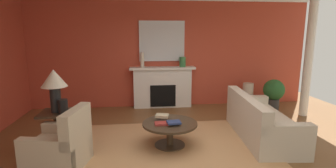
% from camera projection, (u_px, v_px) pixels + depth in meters
% --- Properties ---
extents(ground_plane, '(9.70, 9.70, 0.00)m').
position_uv_depth(ground_plane, '(184.00, 149.00, 4.68)').
color(ground_plane, brown).
extents(wall_fireplace, '(8.06, 0.12, 3.05)m').
position_uv_depth(wall_fireplace, '(167.00, 52.00, 7.28)').
color(wall_fireplace, '#B7422D').
rests_on(wall_fireplace, ground_plane).
extents(area_rug, '(3.58, 2.49, 0.01)m').
position_uv_depth(area_rug, '(170.00, 145.00, 4.81)').
color(area_rug, tan).
rests_on(area_rug, ground_plane).
extents(fireplace, '(1.80, 0.35, 1.14)m').
position_uv_depth(fireplace, '(163.00, 88.00, 7.25)').
color(fireplace, white).
rests_on(fireplace, ground_plane).
extents(mantel_mirror, '(1.25, 0.04, 1.09)m').
position_uv_depth(mantel_mirror, '(162.00, 41.00, 7.12)').
color(mantel_mirror, silver).
extents(sofa, '(1.08, 2.17, 0.85)m').
position_uv_depth(sofa, '(260.00, 123.00, 5.14)').
color(sofa, beige).
rests_on(sofa, ground_plane).
extents(armchair_near_window, '(0.94, 0.94, 0.95)m').
position_uv_depth(armchair_near_window, '(60.00, 149.00, 3.99)').
color(armchair_near_window, '#C1B293').
rests_on(armchair_near_window, ground_plane).
extents(coffee_table, '(1.00, 1.00, 0.45)m').
position_uv_depth(coffee_table, '(170.00, 129.00, 4.75)').
color(coffee_table, '#3D2D1E').
rests_on(coffee_table, ground_plane).
extents(side_table, '(0.56, 0.56, 0.70)m').
position_uv_depth(side_table, '(58.00, 128.00, 4.59)').
color(side_table, '#3D2D1E').
rests_on(side_table, ground_plane).
extents(table_lamp, '(0.44, 0.44, 0.75)m').
position_uv_depth(table_lamp, '(54.00, 82.00, 4.43)').
color(table_lamp, black).
rests_on(table_lamp, side_table).
extents(vase_mantel_left, '(0.10, 0.10, 0.41)m').
position_uv_depth(vase_mantel_left, '(142.00, 60.00, 6.98)').
color(vase_mantel_left, beige).
rests_on(vase_mantel_left, fireplace).
extents(vase_tall_corner, '(0.29, 0.29, 0.69)m').
position_uv_depth(vase_tall_corner, '(248.00, 95.00, 7.25)').
color(vase_tall_corner, beige).
rests_on(vase_tall_corner, ground_plane).
extents(vase_mantel_right, '(0.17, 0.17, 0.27)m').
position_uv_depth(vase_mantel_right, '(183.00, 62.00, 7.12)').
color(vase_mantel_right, '#33703D').
rests_on(vase_mantel_right, fireplace).
extents(vase_on_side_table, '(0.16, 0.16, 0.25)m').
position_uv_depth(vase_on_side_table, '(63.00, 107.00, 4.41)').
color(vase_on_side_table, black).
rests_on(vase_on_side_table, side_table).
extents(book_red_cover, '(0.25, 0.18, 0.03)m').
position_uv_depth(book_red_cover, '(162.00, 123.00, 4.63)').
color(book_red_cover, maroon).
rests_on(book_red_cover, coffee_table).
extents(book_art_folio, '(0.25, 0.21, 0.03)m').
position_uv_depth(book_art_folio, '(174.00, 122.00, 4.60)').
color(book_art_folio, navy).
rests_on(book_art_folio, coffee_table).
extents(book_small_novel, '(0.28, 0.24, 0.05)m').
position_uv_depth(book_small_novel, '(162.00, 116.00, 4.84)').
color(book_small_novel, tan).
rests_on(book_small_novel, coffee_table).
extents(potted_plant, '(0.56, 0.56, 0.83)m').
position_uv_depth(potted_plant, '(274.00, 92.00, 7.01)').
color(potted_plant, '#333333').
rests_on(potted_plant, ground_plane).
extents(column_white, '(0.20, 0.20, 3.05)m').
position_uv_depth(column_white, '(309.00, 55.00, 6.33)').
color(column_white, white).
rests_on(column_white, ground_plane).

